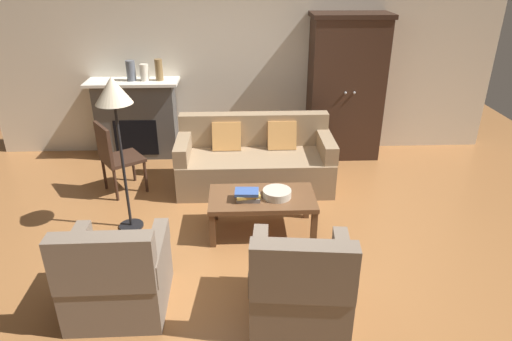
# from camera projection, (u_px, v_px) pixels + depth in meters

# --- Properties ---
(ground_plane) EXTENTS (9.60, 9.60, 0.00)m
(ground_plane) POSITION_uv_depth(u_px,v_px,m) (250.00, 241.00, 4.68)
(ground_plane) COLOR #9E6638
(back_wall) EXTENTS (7.20, 0.10, 2.80)m
(back_wall) POSITION_uv_depth(u_px,v_px,m) (244.00, 55.00, 6.38)
(back_wall) COLOR silver
(back_wall) RESTS_ON ground
(fireplace) EXTENTS (1.26, 0.48, 1.12)m
(fireplace) POSITION_uv_depth(u_px,v_px,m) (137.00, 118.00, 6.45)
(fireplace) COLOR #4C4947
(fireplace) RESTS_ON ground
(armoire) EXTENTS (1.06, 0.57, 2.00)m
(armoire) POSITION_uv_depth(u_px,v_px,m) (345.00, 88.00, 6.30)
(armoire) COLOR #382319
(armoire) RESTS_ON ground
(couch) EXTENTS (1.92, 0.86, 0.86)m
(couch) POSITION_uv_depth(u_px,v_px,m) (255.00, 161.00, 5.71)
(couch) COLOR #937A5B
(couch) RESTS_ON ground
(coffee_table) EXTENTS (1.10, 0.60, 0.42)m
(coffee_table) POSITION_uv_depth(u_px,v_px,m) (262.00, 201.00, 4.69)
(coffee_table) COLOR brown
(coffee_table) RESTS_ON ground
(fruit_bowl) EXTENTS (0.29, 0.29, 0.08)m
(fruit_bowl) POSITION_uv_depth(u_px,v_px,m) (277.00, 193.00, 4.64)
(fruit_bowl) COLOR beige
(fruit_bowl) RESTS_ON coffee_table
(book_stack) EXTENTS (0.27, 0.20, 0.11)m
(book_stack) POSITION_uv_depth(u_px,v_px,m) (248.00, 195.00, 4.58)
(book_stack) COLOR gray
(book_stack) RESTS_ON coffee_table
(mantel_vase_slate) EXTENTS (0.12, 0.12, 0.27)m
(mantel_vase_slate) POSITION_uv_depth(u_px,v_px,m) (131.00, 71.00, 6.14)
(mantel_vase_slate) COLOR #565B66
(mantel_vase_slate) RESTS_ON fireplace
(mantel_vase_cream) EXTENTS (0.12, 0.12, 0.22)m
(mantel_vase_cream) POSITION_uv_depth(u_px,v_px,m) (144.00, 72.00, 6.16)
(mantel_vase_cream) COLOR beige
(mantel_vase_cream) RESTS_ON fireplace
(mantel_vase_bronze) EXTENTS (0.10, 0.10, 0.29)m
(mantel_vase_bronze) POSITION_uv_depth(u_px,v_px,m) (159.00, 70.00, 6.15)
(mantel_vase_bronze) COLOR olive
(mantel_vase_bronze) RESTS_ON fireplace
(armchair_near_left) EXTENTS (0.79, 0.78, 0.88)m
(armchair_near_left) POSITION_uv_depth(u_px,v_px,m) (117.00, 277.00, 3.66)
(armchair_near_left) COLOR #756656
(armchair_near_left) RESTS_ON ground
(armchair_near_right) EXTENTS (0.85, 0.84, 0.88)m
(armchair_near_right) POSITION_uv_depth(u_px,v_px,m) (300.00, 285.00, 3.57)
(armchair_near_right) COLOR #756656
(armchair_near_right) RESTS_ON ground
(side_chair_wooden) EXTENTS (0.61, 0.61, 0.90)m
(side_chair_wooden) POSITION_uv_depth(u_px,v_px,m) (115.00, 154.00, 5.43)
(side_chair_wooden) COLOR #382319
(side_chair_wooden) RESTS_ON ground
(floor_lamp) EXTENTS (0.36, 0.36, 1.65)m
(floor_lamp) POSITION_uv_depth(u_px,v_px,m) (114.00, 100.00, 4.31)
(floor_lamp) COLOR black
(floor_lamp) RESTS_ON ground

